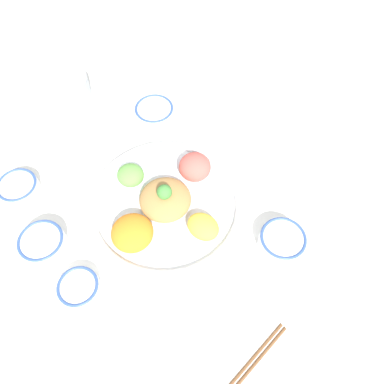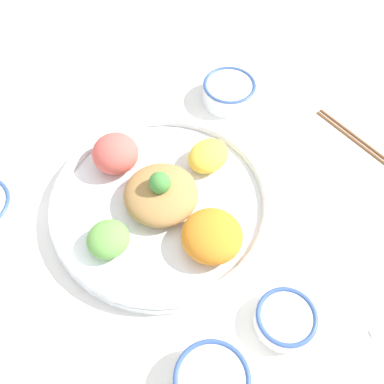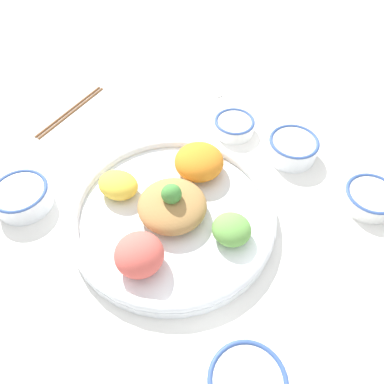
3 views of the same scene
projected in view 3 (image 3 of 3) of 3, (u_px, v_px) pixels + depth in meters
ground_plane at (161, 220)px, 0.72m from camera, size 2.40×2.40×0.00m
salad_platter at (173, 211)px, 0.70m from camera, size 0.39×0.39×0.10m
sauce_bowl_red at (22, 196)px, 0.72m from camera, size 0.11×0.11×0.04m
rice_bowl_blue at (247, 384)px, 0.52m from camera, size 0.11×0.11×0.04m
sauce_bowl_dark at (234, 125)px, 0.86m from camera, size 0.09×0.09×0.03m
rice_bowl_plain at (293, 147)px, 0.80m from camera, size 0.11×0.11×0.05m
sauce_bowl_far at (370, 197)px, 0.73m from camera, size 0.10×0.10×0.04m
chopsticks_pair_near at (71, 111)px, 0.91m from camera, size 0.04×0.22×0.01m
serving_spoon_main at (203, 80)px, 0.99m from camera, size 0.13×0.07×0.01m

